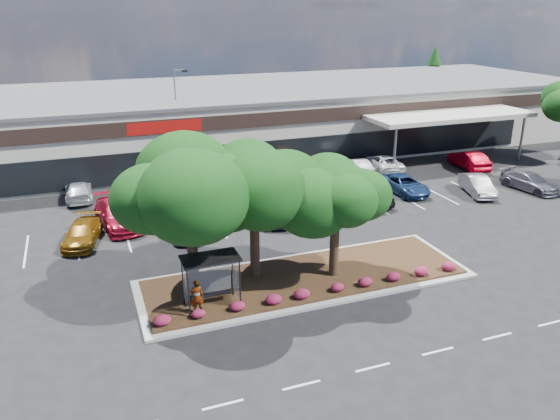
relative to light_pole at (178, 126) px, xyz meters
name	(u,v)px	position (x,y,z in m)	size (l,w,h in m)	color
ground	(375,309)	(4.17, -28.04, -3.93)	(160.00, 160.00, 0.00)	black
retail_store	(210,119)	(4.23, 5.86, -0.77)	(80.40, 25.20, 6.25)	beige
landscape_island	(306,278)	(2.17, -24.04, -3.80)	(18.00, 6.00, 0.26)	#A5A6A0
lane_markings	(293,232)	(4.03, -17.62, -3.92)	(33.12, 20.06, 0.01)	silver
shrub_row	(322,290)	(2.17, -26.14, -3.42)	(17.00, 0.80, 0.50)	#9A1E46
bus_shelter	(210,266)	(-3.33, -25.09, -1.62)	(2.75, 1.55, 2.59)	black
island_tree_west	(190,220)	(-3.83, -23.54, 0.28)	(7.20, 7.20, 7.89)	#10350E
island_tree_mid	(254,211)	(-0.33, -22.84, -0.01)	(6.60, 6.60, 7.32)	#10350E
island_tree_east	(335,219)	(3.67, -24.34, -0.41)	(5.80, 5.80, 6.50)	#10350E
conifer_north_east	(433,79)	(38.17, 15.96, 0.57)	(3.96, 3.96, 9.00)	#10350E
person_waiting	(197,297)	(-4.15, -25.68, -2.80)	(0.63, 0.42, 1.73)	#594C47
light_pole	(178,126)	(0.00, 0.00, 0.00)	(1.39, 0.85, 8.92)	#A5A6A0
car_0	(118,214)	(-6.61, -12.36, -3.08)	(2.37, 5.84, 1.69)	maroon
car_1	(82,233)	(-9.00, -14.55, -3.26)	(1.86, 4.57, 1.33)	brown
car_2	(181,219)	(-2.80, -14.76, -3.09)	(2.34, 5.74, 1.67)	#4D4D53
car_3	(289,197)	(5.66, -12.67, -3.26)	(1.87, 4.60, 1.33)	brown
car_4	(279,206)	(4.07, -14.70, -3.11)	(2.71, 5.87, 1.63)	slate
car_5	(364,193)	(11.05, -14.35, -3.08)	(2.01, 4.99, 1.70)	black
car_6	(404,184)	(15.33, -13.17, -3.24)	(2.29, 4.96, 1.38)	navy
car_7	(477,185)	(20.51, -15.48, -3.18)	(1.57, 4.51, 1.49)	slate
car_8	(530,182)	(25.15, -16.13, -3.22)	(1.99, 4.90, 1.42)	slate
car_9	(78,191)	(-9.00, -5.78, -3.23)	(1.94, 4.77, 1.38)	#A2A8AD
car_10	(182,185)	(-1.36, -7.67, -3.09)	(2.35, 5.78, 1.68)	navy
car_11	(198,190)	(-0.46, -9.21, -3.11)	(1.93, 4.79, 1.63)	maroon
car_12	(211,178)	(1.28, -6.44, -3.12)	(1.90, 4.71, 1.61)	black
car_13	(255,170)	(5.29, -5.69, -3.08)	(1.78, 5.11, 1.69)	#7B1B02
car_14	(311,173)	(9.74, -7.53, -3.26)	(1.40, 4.01, 1.32)	brown
car_15	(357,166)	(14.24, -7.28, -3.23)	(1.47, 4.21, 1.39)	#9B9DA5
car_16	(384,162)	(17.13, -6.96, -3.24)	(2.28, 4.95, 1.37)	white
car_17	(469,160)	(24.60, -9.38, -3.11)	(1.73, 4.95, 1.63)	#990011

